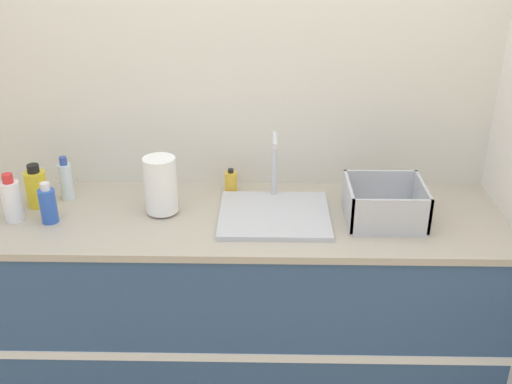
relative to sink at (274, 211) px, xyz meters
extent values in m
cube|color=beige|center=(-0.12, 0.36, 0.35)|extent=(4.55, 0.06, 2.60)
cube|color=#33517A|center=(-0.12, 0.01, -0.50)|extent=(2.15, 0.63, 0.90)
cube|color=white|center=(-0.12, -0.30, -0.50)|extent=(2.15, 0.01, 0.04)
cube|color=#B2A893|center=(-0.12, 0.01, -0.04)|extent=(2.17, 0.66, 0.03)
cube|color=silver|center=(0.00, -0.01, -0.01)|extent=(0.45, 0.40, 0.02)
cylinder|color=silver|center=(0.00, 0.17, 0.14)|extent=(0.02, 0.02, 0.28)
cylinder|color=silver|center=(0.00, 0.09, 0.28)|extent=(0.02, 0.15, 0.02)
cylinder|color=#4C4C51|center=(-0.46, 0.02, -0.02)|extent=(0.10, 0.10, 0.01)
cylinder|color=white|center=(-0.46, 0.02, 0.11)|extent=(0.13, 0.13, 0.24)
cube|color=#B7BABF|center=(0.44, -0.02, -0.02)|extent=(0.31, 0.29, 0.01)
cube|color=#B7BABF|center=(0.44, -0.16, 0.06)|extent=(0.31, 0.01, 0.15)
cube|color=#B7BABF|center=(0.44, 0.11, 0.06)|extent=(0.31, 0.01, 0.15)
cube|color=#B7BABF|center=(0.29, -0.02, 0.06)|extent=(0.01, 0.29, 0.15)
cube|color=#B7BABF|center=(0.59, -0.02, 0.06)|extent=(0.01, 0.29, 0.15)
cylinder|color=silver|center=(-0.90, 0.15, 0.06)|extent=(0.06, 0.06, 0.16)
cylinder|color=#334C9E|center=(-0.90, 0.15, 0.16)|extent=(0.03, 0.03, 0.04)
cylinder|color=white|center=(-1.05, -0.05, 0.06)|extent=(0.08, 0.08, 0.17)
cylinder|color=red|center=(-1.05, -0.05, 0.16)|extent=(0.04, 0.04, 0.04)
cylinder|color=yellow|center=(-1.00, 0.08, 0.06)|extent=(0.09, 0.09, 0.15)
cylinder|color=black|center=(-1.00, 0.08, 0.15)|extent=(0.05, 0.05, 0.03)
cylinder|color=#2D56B7|center=(-0.90, -0.07, 0.05)|extent=(0.07, 0.07, 0.14)
cylinder|color=silver|center=(-0.90, -0.07, 0.13)|extent=(0.04, 0.04, 0.03)
cylinder|color=gold|center=(-0.19, 0.23, 0.03)|extent=(0.05, 0.05, 0.09)
cylinder|color=black|center=(-0.19, 0.23, 0.08)|extent=(0.02, 0.02, 0.02)
camera|label=1|loc=(-0.03, -2.18, 1.13)|focal=42.00mm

